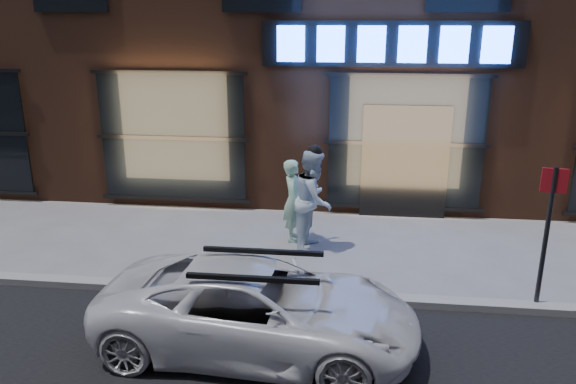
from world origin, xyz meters
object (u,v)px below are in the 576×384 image
at_px(man_cap, 314,200).
at_px(white_suv, 259,308).
at_px(man_bowtie, 293,200).
at_px(sign_post, 548,226).

bearing_deg(man_cap, white_suv, 179.90).
relative_size(man_cap, white_suv, 0.46).
xyz_separation_m(man_bowtie, man_cap, (0.41, -0.33, 0.14)).
xyz_separation_m(man_bowtie, white_suv, (-0.04, -3.72, -0.22)).
bearing_deg(man_bowtie, white_suv, 175.03).
bearing_deg(white_suv, man_cap, -3.92).
xyz_separation_m(man_cap, white_suv, (-0.45, -3.39, -0.37)).
distance_m(white_suv, sign_post, 4.23).
bearing_deg(man_bowtie, sign_post, -124.56).
bearing_deg(sign_post, man_bowtie, 157.21).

